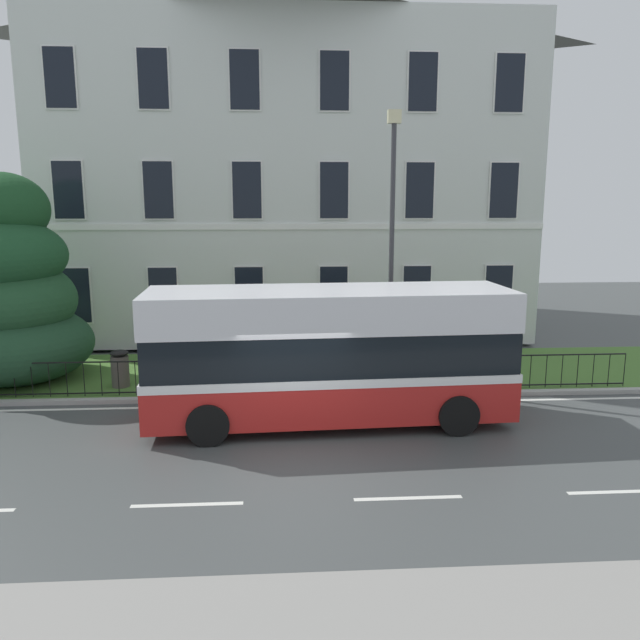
{
  "coord_description": "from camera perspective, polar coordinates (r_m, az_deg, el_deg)",
  "views": [
    {
      "loc": [
        -0.27,
        -12.22,
        5.33
      ],
      "look_at": [
        0.83,
        5.2,
        2.0
      ],
      "focal_mm": 34.89,
      "sensor_mm": 36.0,
      "label": 1
    }
  ],
  "objects": [
    {
      "name": "iron_verge_railing",
      "position": [
        17.28,
        -2.25,
        -5.03
      ],
      "size": [
        18.87,
        0.04,
        0.97
      ],
      "color": "black",
      "rests_on": "ground_plane"
    },
    {
      "name": "georgian_townhouse",
      "position": [
        27.15,
        -2.92,
        14.41
      ],
      "size": [
        18.46,
        10.37,
        13.79
      ],
      "color": "silver",
      "rests_on": "ground_plane"
    },
    {
      "name": "evergreen_tree",
      "position": [
        20.28,
        -26.57,
        2.06
      ],
      "size": [
        4.33,
        4.33,
        6.17
      ],
      "color": "#423328",
      "rests_on": "ground_plane"
    },
    {
      "name": "ground_plane",
      "position": [
        14.21,
        -2.29,
        -11.33
      ],
      "size": [
        60.0,
        56.0,
        0.18
      ],
      "color": "#434747"
    },
    {
      "name": "single_decker_bus",
      "position": [
        15.0,
        0.91,
        -3.11
      ],
      "size": [
        8.82,
        2.97,
        3.29
      ],
      "rotation": [
        0.0,
        0.0,
        0.05
      ],
      "color": "red",
      "rests_on": "ground_plane"
    },
    {
      "name": "litter_bin",
      "position": [
        18.68,
        -17.87,
        -4.23
      ],
      "size": [
        0.51,
        0.51,
        1.07
      ],
      "color": "#4C4742",
      "rests_on": "ground_plane"
    },
    {
      "name": "street_lamp_post",
      "position": [
        17.83,
        6.61,
        7.93
      ],
      "size": [
        0.36,
        0.24,
        7.68
      ],
      "color": "#333338",
      "rests_on": "ground_plane"
    }
  ]
}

